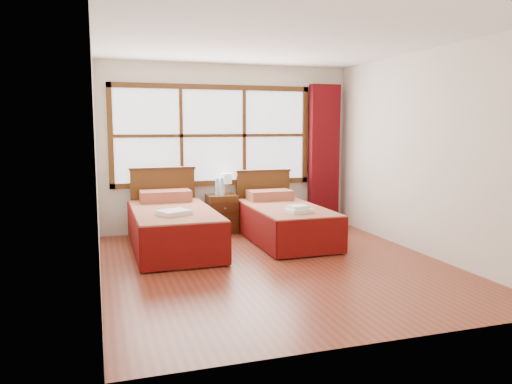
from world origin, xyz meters
name	(u,v)px	position (x,y,z in m)	size (l,w,h in m)	color
floor	(276,265)	(0.00, 0.00, 0.00)	(4.50, 4.50, 0.00)	brown
ceiling	(278,41)	(0.00, 0.00, 2.60)	(4.50, 4.50, 0.00)	white
wall_back	(228,148)	(0.00, 2.25, 1.30)	(4.00, 4.00, 0.00)	silver
wall_left	(96,160)	(-2.00, 0.00, 1.30)	(4.50, 4.50, 0.00)	silver
wall_right	(424,153)	(2.00, 0.00, 1.30)	(4.50, 4.50, 0.00)	silver
window	(213,136)	(-0.25, 2.21, 1.50)	(3.16, 0.06, 1.56)	white
curtain	(324,155)	(1.60, 2.11, 1.17)	(0.50, 0.16, 2.30)	#5A090E
bed_left	(173,226)	(-1.05, 1.20, 0.32)	(1.06, 2.08, 1.03)	#3B1E0C
bed_right	(284,221)	(0.55, 1.20, 0.29)	(0.99, 2.01, 0.95)	#3B1E0C
nightstand	(222,214)	(-0.18, 1.99, 0.30)	(0.44, 0.44, 0.59)	#4A2A10
towels_left	(174,212)	(-1.10, 0.72, 0.58)	(0.45, 0.43, 0.06)	white
towels_right	(298,209)	(0.53, 0.62, 0.55)	(0.36, 0.33, 0.09)	white
lamp	(226,179)	(-0.07, 2.10, 0.82)	(0.17, 0.17, 0.32)	#B37F39
bottle_near	(217,188)	(-0.25, 1.97, 0.71)	(0.07, 0.07, 0.26)	#A8C1D9
bottle_far	(222,188)	(-0.19, 1.88, 0.72)	(0.07, 0.07, 0.27)	#A8C1D9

